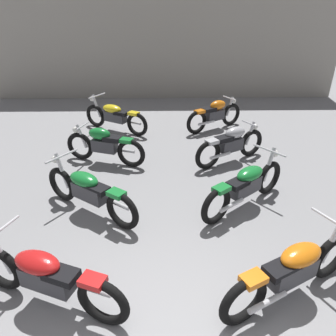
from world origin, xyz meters
TOP-DOWN VIEW (x-y plane):
  - back_wall at (0.00, 10.53)m, footprint 12.82×0.24m
  - motorcycle_left_row_0 at (-1.50, 0.98)m, footprint 2.06×0.99m
  - motorcycle_left_row_1 at (-1.38, 2.91)m, footprint 1.83×1.35m
  - motorcycle_left_row_2 at (-1.43, 4.88)m, footprint 1.90×0.77m
  - motorcycle_left_row_3 at (-1.45, 6.92)m, footprint 1.92×1.22m
  - motorcycle_right_row_0 at (1.49, 1.04)m, footprint 1.98×1.14m
  - motorcycle_right_row_1 at (1.38, 3.06)m, footprint 1.76×1.45m
  - motorcycle_right_row_2 at (1.47, 4.88)m, footprint 1.76×1.09m
  - motorcycle_right_row_3 at (1.42, 7.02)m, footprint 1.73×1.14m

SIDE VIEW (x-z plane):
  - motorcycle_left_row_0 at x=-1.50m, z-range -0.04..0.94m
  - motorcycle_left_row_1 at x=-1.38m, z-range -0.04..0.94m
  - motorcycle_left_row_3 at x=-1.45m, z-range -0.04..0.94m
  - motorcycle_right_row_0 at x=1.49m, z-range -0.04..0.94m
  - motorcycle_right_row_1 at x=1.38m, z-range -0.04..0.94m
  - motorcycle_left_row_2 at x=-1.43m, z-range 0.02..0.90m
  - motorcycle_right_row_2 at x=1.47m, z-range 0.02..0.90m
  - motorcycle_right_row_3 at x=1.42m, z-range 0.02..0.90m
  - back_wall at x=0.00m, z-range 0.00..3.60m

